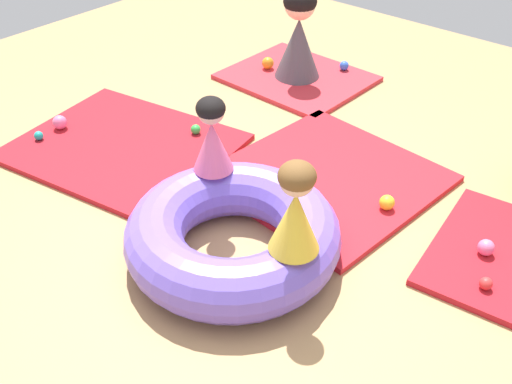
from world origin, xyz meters
TOP-DOWN VIEW (x-y plane):
  - ground_plane at (0.00, 0.00)m, footprint 8.00×8.00m
  - gym_mat_far_left at (-1.43, 0.33)m, footprint 1.66×1.46m
  - gym_mat_near_left at (-0.08, 0.98)m, footprint 1.40×1.41m
  - gym_mat_far_right at (-1.18, 2.06)m, footprint 1.18×1.01m
  - inflatable_cushion at (-0.05, -0.00)m, footprint 1.20×1.20m
  - child_in_yellow at (0.38, -0.02)m, footprint 0.28×0.28m
  - child_in_pink at (-0.41, 0.23)m, footprint 0.26×0.26m
  - adult_seated at (-1.18, 2.06)m, footprint 0.55×0.55m
  - play_ball_pink at (-1.97, 0.17)m, footprint 0.11×0.11m
  - play_ball_yellow at (0.40, 0.91)m, footprint 0.10×0.10m
  - play_ball_orange at (-1.46, 2.01)m, footprint 0.11×0.11m
  - play_ball_teal at (-1.95, -0.02)m, footprint 0.07×0.07m
  - play_ball_green at (-1.14, 0.78)m, footprint 0.07×0.07m
  - play_ball_red at (1.15, 0.65)m, footprint 0.07×0.07m
  - play_ball_blue at (-0.93, 2.42)m, footprint 0.08×0.08m
  - play_ball_pink_second at (1.04, 0.91)m, footprint 0.09×0.09m

SIDE VIEW (x-z plane):
  - ground_plane at x=0.00m, z-range 0.00..0.00m
  - gym_mat_far_left at x=-1.43m, z-range 0.00..0.04m
  - gym_mat_near_left at x=-0.08m, z-range 0.00..0.04m
  - gym_mat_far_right at x=-1.18m, z-range 0.00..0.04m
  - play_ball_teal at x=-1.95m, z-range 0.04..0.11m
  - play_ball_red at x=1.15m, z-range 0.04..0.11m
  - play_ball_green at x=-1.14m, z-range 0.04..0.11m
  - play_ball_blue at x=-0.93m, z-range 0.04..0.12m
  - play_ball_pink_second at x=1.04m, z-range 0.04..0.13m
  - play_ball_yellow at x=0.40m, z-range 0.04..0.14m
  - play_ball_pink at x=-1.97m, z-range 0.04..0.15m
  - play_ball_orange at x=-1.46m, z-range 0.04..0.15m
  - inflatable_cushion at x=-0.05m, z-range 0.00..0.33m
  - adult_seated at x=-1.18m, z-range 0.03..0.80m
  - child_in_pink at x=-0.41m, z-range 0.33..0.79m
  - child_in_yellow at x=0.38m, z-range 0.33..0.83m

